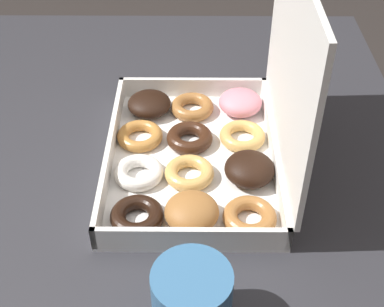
{
  "coord_description": "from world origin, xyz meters",
  "views": [
    {
      "loc": [
        0.61,
        0.08,
        1.3
      ],
      "look_at": [
        -0.06,
        0.08,
        0.73
      ],
      "focal_mm": 50.0,
      "sensor_mm": 36.0,
      "label": 1
    }
  ],
  "objects": [
    {
      "name": "dining_table",
      "position": [
        0.0,
        0.0,
        0.62
      ],
      "size": [
        1.19,
        0.94,
        0.71
      ],
      "color": "#2D2D33",
      "rests_on": "ground_plane"
    },
    {
      "name": "donut_box",
      "position": [
        -0.06,
        0.11,
        0.77
      ],
      "size": [
        0.38,
        0.28,
        0.33
      ],
      "color": "white",
      "rests_on": "dining_table"
    },
    {
      "name": "coffee_mug",
      "position": [
        0.24,
        0.08,
        0.76
      ],
      "size": [
        0.1,
        0.1,
        0.1
      ],
      "color": "teal",
      "rests_on": "dining_table"
    }
  ]
}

